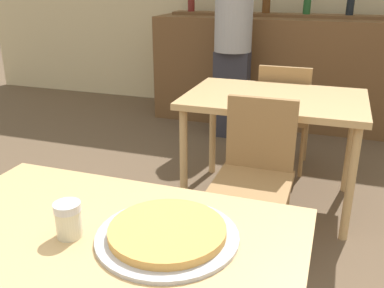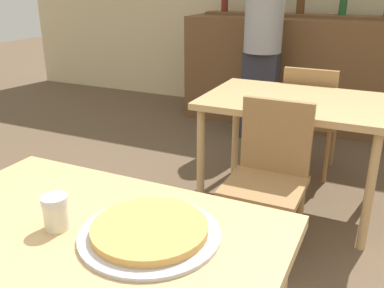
# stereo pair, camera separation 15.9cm
# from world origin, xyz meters

# --- Properties ---
(dining_table_near) EXTENTS (1.12, 0.77, 0.76)m
(dining_table_near) POSITION_xyz_m (0.00, 0.00, 0.68)
(dining_table_near) COLOR tan
(dining_table_near) RESTS_ON ground_plane
(dining_table_far) EXTENTS (1.12, 0.77, 0.75)m
(dining_table_far) POSITION_xyz_m (0.21, 1.81, 0.66)
(dining_table_far) COLOR tan
(dining_table_far) RESTS_ON ground_plane
(bar_counter) EXTENTS (2.60, 0.56, 1.08)m
(bar_counter) POSITION_xyz_m (0.00, 3.60, 0.54)
(bar_counter) COLOR brown
(bar_counter) RESTS_ON ground_plane
(bar_back_shelf) EXTENTS (2.39, 0.24, 0.34)m
(bar_back_shelf) POSITION_xyz_m (-0.02, 3.74, 1.16)
(bar_back_shelf) COLOR brown
(bar_back_shelf) RESTS_ON bar_counter
(chair_far_side_front) EXTENTS (0.40, 0.40, 0.85)m
(chair_far_side_front) POSITION_xyz_m (0.21, 1.25, 0.49)
(chair_far_side_front) COLOR olive
(chair_far_side_front) RESTS_ON ground_plane
(chair_far_side_back) EXTENTS (0.40, 0.40, 0.85)m
(chair_far_side_back) POSITION_xyz_m (0.21, 2.37, 0.49)
(chair_far_side_back) COLOR olive
(chair_far_side_back) RESTS_ON ground_plane
(pizza_tray) EXTENTS (0.40, 0.40, 0.04)m
(pizza_tray) POSITION_xyz_m (0.18, 0.08, 0.78)
(pizza_tray) COLOR #B7B7BC
(pizza_tray) RESTS_ON dining_table_near
(cheese_shaker) EXTENTS (0.08, 0.08, 0.10)m
(cheese_shaker) POSITION_xyz_m (-0.09, 0.01, 0.82)
(cheese_shaker) COLOR beige
(cheese_shaker) RESTS_ON dining_table_near
(person_standing) EXTENTS (0.34, 0.34, 1.72)m
(person_standing) POSITION_xyz_m (-0.37, 3.02, 0.93)
(person_standing) COLOR #2D2D38
(person_standing) RESTS_ON ground_plane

